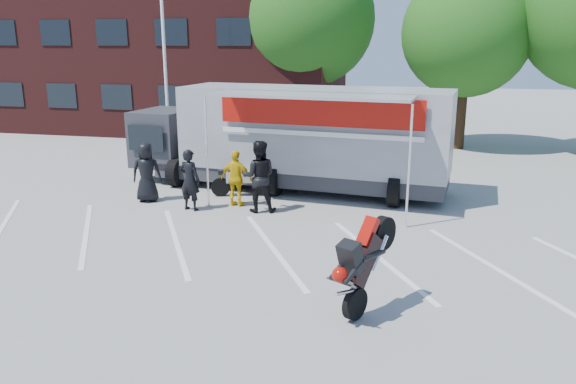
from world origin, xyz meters
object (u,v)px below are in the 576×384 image
at_px(spectator_leather_b, 190,180).
at_px(tree_left, 309,20).
at_px(flagpole, 169,29).
at_px(spectator_leather_c, 259,176).
at_px(tree_mid, 467,33).
at_px(parked_motorcycle, 243,196).
at_px(spectator_leather_a, 147,172).
at_px(stunt_bike_rider, 375,308).
at_px(spectator_hivis, 236,179).
at_px(transporter_truck, 298,189).

bearing_deg(spectator_leather_b, tree_left, -81.64).
distance_m(flagpole, tree_left, 7.37).
relative_size(flagpole, spectator_leather_c, 4.00).
height_order(flagpole, tree_mid, flagpole).
relative_size(flagpole, parked_motorcycle, 4.12).
distance_m(tree_left, tree_mid, 7.10).
distance_m(tree_left, spectator_leather_a, 13.12).
distance_m(stunt_bike_rider, spectator_hivis, 7.14).
relative_size(parked_motorcycle, spectator_leather_a, 1.10).
relative_size(parked_motorcycle, stunt_bike_rider, 1.03).
height_order(parked_motorcycle, spectator_leather_b, spectator_leather_b).
bearing_deg(stunt_bike_rider, flagpole, 156.53).
relative_size(stunt_bike_rider, spectator_hivis, 1.16).
relative_size(tree_left, stunt_bike_rider, 4.60).
relative_size(flagpole, tree_left, 0.93).
bearing_deg(spectator_leather_a, parked_motorcycle, -169.16).
bearing_deg(flagpole, spectator_leather_c, -49.60).
height_order(tree_left, spectator_leather_a, tree_left).
height_order(tree_left, tree_mid, tree_left).
xyz_separation_m(stunt_bike_rider, spectator_leather_a, (-7.14, 5.42, 0.88)).
distance_m(transporter_truck, spectator_leather_c, 2.88).
xyz_separation_m(tree_left, parked_motorcycle, (0.12, -10.81, -5.57)).
relative_size(spectator_leather_a, spectator_leather_b, 1.01).
bearing_deg(transporter_truck, spectator_leather_b, -123.64).
bearing_deg(parked_motorcycle, spectator_leather_b, 134.79).
distance_m(spectator_leather_a, spectator_hivis, 2.73).
bearing_deg(tree_mid, tree_left, 171.87).
bearing_deg(spectator_leather_b, parked_motorcycle, -106.68).
bearing_deg(tree_mid, flagpole, -156.03).
bearing_deg(spectator_leather_c, stunt_bike_rider, 111.90).
xyz_separation_m(tree_mid, transporter_truck, (-5.38, -8.60, -4.94)).
bearing_deg(parked_motorcycle, spectator_leather_c, -162.89).
bearing_deg(spectator_leather_c, spectator_leather_b, -3.81).
distance_m(parked_motorcycle, spectator_hivis, 1.35).
bearing_deg(spectator_leather_a, spectator_leather_b, 146.63).
xyz_separation_m(flagpole, spectator_hivis, (4.54, -5.88, -4.24)).
xyz_separation_m(parked_motorcycle, spectator_leather_b, (-0.96, -1.75, 0.87)).
bearing_deg(tree_left, spectator_hivis, -88.56).
distance_m(stunt_bike_rider, spectator_leather_b, 7.44).
bearing_deg(spectator_leather_b, spectator_leather_a, -6.85).
relative_size(tree_left, spectator_hivis, 5.33).
bearing_deg(parked_motorcycle, flagpole, 25.88).
relative_size(spectator_leather_b, spectator_hivis, 1.07).
relative_size(stunt_bike_rider, spectator_leather_b, 1.08).
distance_m(flagpole, transporter_truck, 8.54).
xyz_separation_m(tree_mid, spectator_leather_b, (-7.84, -11.56, -4.08)).
bearing_deg(stunt_bike_rider, tree_mid, 110.53).
bearing_deg(tree_left, stunt_bike_rider, -74.87).
distance_m(flagpole, spectator_hivis, 8.56).
bearing_deg(spectator_hivis, spectator_leather_a, 9.07).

